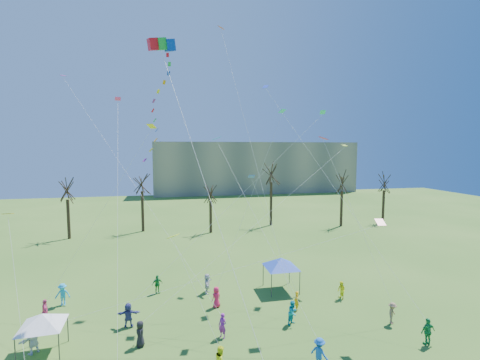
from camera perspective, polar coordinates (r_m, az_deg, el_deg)
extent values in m
cube|color=gray|center=(102.05, 2.61, 2.21)|extent=(60.00, 14.00, 15.00)
cylinder|color=black|center=(54.82, -27.23, -5.96)|extent=(0.44, 0.44, 5.77)
cylinder|color=black|center=(55.21, -16.28, -5.15)|extent=(0.44, 0.44, 6.43)
cylinder|color=black|center=(52.54, -5.03, -6.27)|extent=(0.44, 0.44, 5.01)
cylinder|color=black|center=(57.40, 5.32, -4.05)|extent=(0.44, 0.44, 7.44)
cylinder|color=black|center=(59.16, 16.92, -4.69)|extent=(0.44, 0.44, 6.00)
cylinder|color=black|center=(64.93, 23.26, -4.14)|extent=(0.44, 0.44, 5.72)
cube|color=red|center=(28.17, -14.65, 21.50)|extent=(0.96, 1.30, 1.12)
cube|color=green|center=(28.15, -13.29, 21.54)|extent=(0.96, 1.30, 1.12)
cube|color=#0E37B6|center=(28.15, -11.92, 21.57)|extent=(0.96, 1.30, 1.12)
cylinder|color=white|center=(20.81, -6.23, 0.11)|extent=(0.02, 0.02, 22.53)
cylinder|color=#3F3F44|center=(25.99, -34.00, -23.41)|extent=(0.07, 0.07, 1.89)
cylinder|color=#3F3F44|center=(25.37, -28.50, -23.86)|extent=(0.07, 0.07, 1.89)
cylinder|color=#3F3F44|center=(27.97, -32.36, -21.20)|extent=(0.07, 0.07, 1.89)
cylinder|color=#3F3F44|center=(27.40, -27.31, -21.53)|extent=(0.07, 0.07, 1.89)
pyramid|color=white|center=(26.06, -30.69, -19.83)|extent=(3.60, 3.60, 0.81)
cylinder|color=#3F3F44|center=(30.95, 5.39, -17.49)|extent=(0.07, 0.07, 2.14)
cylinder|color=#3F3F44|center=(31.79, 10.16, -16.91)|extent=(0.07, 0.07, 2.14)
cylinder|color=#3F3F44|center=(33.31, 3.98, -15.78)|extent=(0.07, 0.07, 2.14)
cylinder|color=#3F3F44|center=(34.09, 8.42, -15.32)|extent=(0.07, 0.07, 2.14)
pyramid|color=blue|center=(31.97, 7.02, -13.81)|extent=(4.08, 4.08, 0.92)
imported|color=blue|center=(22.96, 13.40, -26.77)|extent=(1.21, 1.36, 1.83)
imported|color=#1F914A|center=(27.50, 29.40, -21.60)|extent=(1.10, 0.52, 1.83)
imported|color=white|center=(27.13, -31.77, -22.18)|extent=(1.56, 1.47, 1.76)
imported|color=black|center=(25.23, -16.67, -23.83)|extent=(0.66, 0.91, 1.71)
imported|color=purple|center=(25.24, -3.01, -23.58)|extent=(0.74, 0.74, 1.73)
imported|color=#0C9BB0|center=(27.05, 9.01, -21.45)|extent=(1.11, 1.07, 1.80)
imported|color=#916F4F|center=(29.21, 24.56, -19.97)|extent=(1.19, 1.12, 1.62)
imported|color=#E74D89|center=(30.57, -30.31, -18.81)|extent=(0.87, 1.18, 1.85)
imported|color=#41438D|center=(27.74, -18.52, -20.98)|extent=(1.66, 0.57, 1.78)
imported|color=#E91D4D|center=(29.30, -4.06, -19.30)|extent=(1.00, 0.91, 1.72)
imported|color=#FFA60D|center=(29.14, 9.61, -19.67)|extent=(0.43, 0.61, 1.56)
imported|color=#FFFC1A|center=(31.87, 16.91, -17.58)|extent=(0.65, 0.80, 1.55)
imported|color=#1CA2E0|center=(33.03, -28.02, -16.86)|extent=(1.22, 0.73, 1.86)
imported|color=#1E8A36|center=(32.54, -13.96, -16.88)|extent=(1.07, 0.77, 1.69)
imported|color=#B9BAC0|center=(31.80, -5.61, -17.17)|extent=(0.94, 1.76, 1.81)
cube|color=#E2AA0B|center=(24.31, -34.85, -4.76)|extent=(0.55, 0.68, 0.14)
cylinder|color=white|center=(23.11, -33.84, -15.34)|extent=(0.01, 0.01, 8.76)
cube|color=#EE279F|center=(31.97, -20.13, 12.90)|extent=(0.58, 0.69, 0.24)
cylinder|color=white|center=(24.70, -20.15, -3.59)|extent=(0.01, 0.01, 21.41)
cube|color=#D6FD1A|center=(21.54, -11.33, -9.38)|extent=(0.80, 0.75, 0.28)
cylinder|color=white|center=(21.30, -7.49, -18.53)|extent=(0.01, 0.01, 7.05)
cube|color=#17AFB0|center=(28.04, -4.01, 7.12)|extent=(0.71, 0.56, 0.30)
cylinder|color=white|center=(24.09, 3.37, -7.73)|extent=(0.01, 0.01, 16.65)
cube|color=blue|center=(37.35, 4.38, 15.61)|extent=(0.82, 0.83, 0.42)
cylinder|color=white|center=(30.05, 14.75, 0.30)|extent=(0.01, 0.01, 25.67)
cube|color=red|center=(25.63, 22.82, -6.66)|extent=(0.72, 0.82, 0.37)
cylinder|color=white|center=(23.35, -4.28, -15.90)|extent=(0.01, 0.01, 24.08)
cube|color=#A8CF30|center=(35.08, 17.41, 5.65)|extent=(0.49, 0.62, 0.18)
cylinder|color=white|center=(27.93, 3.95, -6.48)|extent=(0.01, 0.01, 24.13)
cube|color=#B433A6|center=(38.79, -27.96, 15.47)|extent=(0.73, 0.76, 0.18)
cylinder|color=white|center=(29.57, -18.48, 0.66)|extent=(0.01, 0.01, 27.40)
cube|color=#FF590D|center=(37.13, -3.27, 24.54)|extent=(0.74, 0.71, 0.37)
cylinder|color=white|center=(29.44, 1.97, 5.77)|extent=(0.01, 0.01, 26.74)
cube|color=#E42663|center=(27.39, 14.02, 6.95)|extent=(0.78, 0.65, 0.26)
cylinder|color=white|center=(27.36, 19.33, -6.47)|extent=(0.01, 0.01, 13.40)
cube|color=yellow|center=(24.78, -14.86, 8.87)|extent=(0.71, 0.76, 0.30)
cylinder|color=white|center=(26.60, -23.25, -6.11)|extent=(0.01, 0.01, 15.41)
cube|color=#1AC3A3|center=(34.55, 13.94, 11.17)|extent=(0.68, 0.74, 0.35)
cylinder|color=white|center=(28.75, -0.06, -2.82)|extent=(0.01, 0.01, 24.29)
cube|color=#1BB3CD|center=(32.30, 7.23, 11.60)|extent=(0.69, 0.79, 0.31)
cylinder|color=white|center=(29.51, 1.97, -2.67)|extent=(0.01, 0.01, 16.90)
cube|color=blue|center=(25.19, 1.97, 0.63)|extent=(0.52, 0.63, 0.26)
cylinder|color=white|center=(26.62, 5.96, -9.75)|extent=(0.01, 0.01, 10.06)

